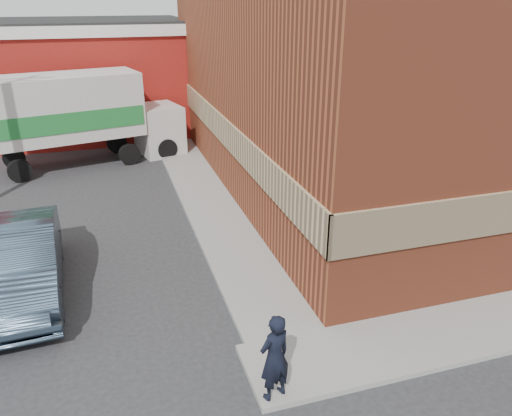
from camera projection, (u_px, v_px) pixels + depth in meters
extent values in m
plane|color=#28282B|center=(259.00, 345.00, 10.40)|extent=(90.00, 90.00, 0.00)
cube|color=brown|center=(402.00, 59.00, 18.83)|extent=(14.00, 18.00, 9.00)
cube|color=tan|center=(222.00, 129.00, 17.79)|extent=(0.08, 18.16, 1.00)
cube|color=gray|center=(201.00, 190.00, 18.44)|extent=(1.80, 18.00, 0.12)
cube|color=maroon|center=(29.00, 85.00, 25.34)|extent=(16.00, 8.00, 5.00)
cube|color=silver|center=(18.00, 28.00, 24.26)|extent=(16.30, 8.30, 0.50)
cube|color=black|center=(17.00, 21.00, 24.14)|extent=(16.00, 8.00, 0.10)
imported|color=black|center=(275.00, 357.00, 8.60)|extent=(0.72, 0.59, 1.70)
imported|color=#344556|center=(19.00, 263.00, 11.88)|extent=(2.09, 5.26, 1.70)
cube|color=silver|center=(65.00, 107.00, 20.28)|extent=(6.31, 3.64, 2.57)
cube|color=#1F7431|center=(72.00, 123.00, 19.48)|extent=(5.59, 1.30, 0.79)
cube|color=silver|center=(158.00, 130.00, 22.62)|extent=(2.22, 2.52, 2.17)
cylinder|color=black|center=(20.00, 171.00, 19.31)|extent=(0.93, 0.49, 0.89)
cylinder|color=black|center=(14.00, 158.00, 20.88)|extent=(0.93, 0.49, 0.89)
cylinder|color=black|center=(130.00, 154.00, 21.31)|extent=(0.93, 0.49, 0.89)
cylinder|color=black|center=(117.00, 143.00, 22.88)|extent=(0.93, 0.49, 0.89)
cylinder|color=black|center=(167.00, 149.00, 22.09)|extent=(0.93, 0.49, 0.89)
cylinder|color=black|center=(152.00, 138.00, 23.66)|extent=(0.93, 0.49, 0.89)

